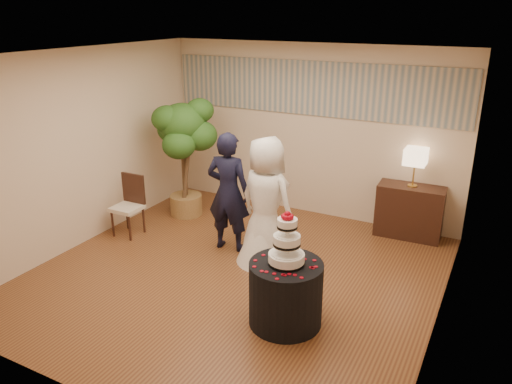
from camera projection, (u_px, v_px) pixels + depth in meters
The scene contains 15 objects.
floor at pixel (235, 275), 6.54m from camera, with size 5.00×5.00×0.00m, color brown.
ceiling at pixel (232, 55), 5.57m from camera, with size 5.00×5.00×0.00m, color white.
wall_back at pixel (310, 131), 8.14m from camera, with size 5.00×0.06×2.80m, color beige.
wall_front at pixel (77, 260), 3.98m from camera, with size 5.00×0.06×2.80m, color beige.
wall_left at pixel (83, 149), 7.15m from camera, with size 0.06×5.00×2.80m, color beige.
wall_right at pixel (450, 210), 4.97m from camera, with size 0.06×5.00×2.80m, color beige.
mural_border at pixel (311, 88), 7.88m from camera, with size 4.90×0.02×0.85m, color gray.
groom at pixel (228, 192), 7.00m from camera, with size 0.63×0.41×1.73m, color black.
bride at pixel (266, 201), 6.62m from camera, with size 0.86×0.82×1.76m, color white.
cake_table at pixel (286, 294), 5.44m from camera, with size 0.81×0.81×0.73m, color black.
wedding_cake at pixel (287, 238), 5.21m from camera, with size 0.39×0.39×0.60m, color white, non-canonical shape.
console at pixel (409, 211), 7.54m from camera, with size 0.97×0.43×0.81m, color #321A12.
table_lamp at pixel (414, 168), 7.30m from camera, with size 0.31×0.31×0.58m, color beige, non-canonical shape.
ficus_tree at pixel (184, 158), 8.14m from camera, with size 0.95×0.95×1.99m, color #28531A, non-canonical shape.
side_chair at pixel (127, 206), 7.57m from camera, with size 0.43×0.45×0.93m, color #321A12, non-canonical shape.
Camera 1 is at (2.91, -4.98, 3.29)m, focal length 35.00 mm.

